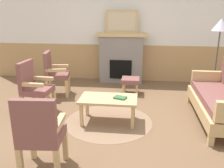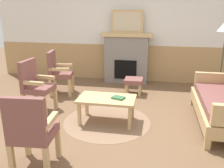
# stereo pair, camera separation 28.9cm
# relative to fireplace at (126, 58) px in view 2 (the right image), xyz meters

# --- Properties ---
(ground_plane) EXTENTS (14.00, 14.00, 0.00)m
(ground_plane) POSITION_rel_fireplace_xyz_m (0.00, -2.35, -0.65)
(ground_plane) COLOR brown
(wall_back) EXTENTS (7.20, 0.14, 2.70)m
(wall_back) POSITION_rel_fireplace_xyz_m (0.00, 0.25, 0.66)
(wall_back) COLOR white
(wall_back) RESTS_ON ground_plane
(fireplace) EXTENTS (1.30, 0.44, 1.28)m
(fireplace) POSITION_rel_fireplace_xyz_m (0.00, 0.00, 0.00)
(fireplace) COLOR gray
(fireplace) RESTS_ON ground_plane
(framed_picture) EXTENTS (0.80, 0.04, 0.56)m
(framed_picture) POSITION_rel_fireplace_xyz_m (0.00, 0.00, 0.91)
(framed_picture) COLOR tan
(framed_picture) RESTS_ON fireplace
(couch) EXTENTS (0.70, 1.80, 0.98)m
(couch) POSITION_rel_fireplace_xyz_m (1.90, -2.17, -0.26)
(couch) COLOR tan
(couch) RESTS_ON ground_plane
(coffee_table) EXTENTS (0.96, 0.56, 0.44)m
(coffee_table) POSITION_rel_fireplace_xyz_m (-0.01, -2.43, -0.27)
(coffee_table) COLOR tan
(coffee_table) RESTS_ON ground_plane
(round_rug) EXTENTS (1.50, 1.50, 0.01)m
(round_rug) POSITION_rel_fireplace_xyz_m (-0.01, -2.43, -0.65)
(round_rug) COLOR #896B51
(round_rug) RESTS_ON ground_plane
(book_on_table) EXTENTS (0.24, 0.20, 0.03)m
(book_on_table) POSITION_rel_fireplace_xyz_m (0.19, -2.43, -0.20)
(book_on_table) COLOR #33663D
(book_on_table) RESTS_ON coffee_table
(footstool) EXTENTS (0.40, 0.40, 0.36)m
(footstool) POSITION_rel_fireplace_xyz_m (0.29, -0.90, -0.37)
(footstool) COLOR tan
(footstool) RESTS_ON ground_plane
(armchair_near_fireplace) EXTENTS (0.56, 0.56, 0.98)m
(armchair_near_fireplace) POSITION_rel_fireplace_xyz_m (-1.38, -1.21, -0.11)
(armchair_near_fireplace) COLOR tan
(armchair_near_fireplace) RESTS_ON ground_plane
(armchair_by_window_left) EXTENTS (0.51, 0.51, 0.98)m
(armchair_by_window_left) POSITION_rel_fireplace_xyz_m (-1.41, -2.22, -0.11)
(armchair_by_window_left) COLOR tan
(armchair_by_window_left) RESTS_ON ground_plane
(armchair_front_left) EXTENTS (0.52, 0.52, 0.98)m
(armchair_front_left) POSITION_rel_fireplace_xyz_m (-0.60, -3.88, -0.11)
(armchair_front_left) COLOR tan
(armchair_front_left) RESTS_ON ground_plane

